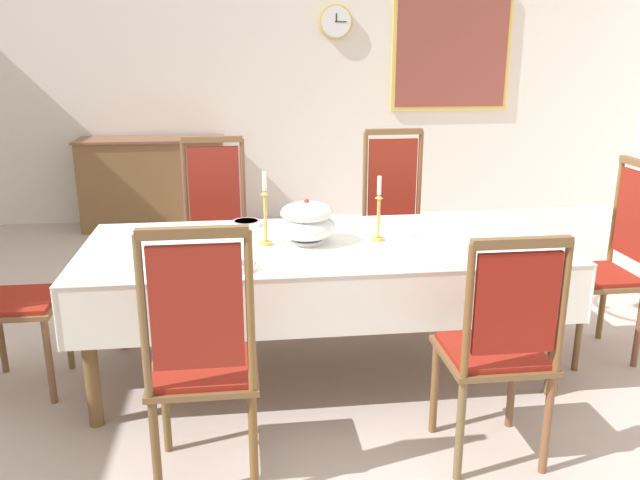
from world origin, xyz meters
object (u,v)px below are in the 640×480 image
at_px(candlestick_east, 379,215).
at_px(dining_table, 323,256).
at_px(mounted_clock, 336,22).
at_px(chair_head_west, 0,281).
at_px(sideboard, 154,183).
at_px(bowl_near_right, 241,266).
at_px(spoon_secondary, 219,268).
at_px(chair_south_a, 202,356).
at_px(bowl_near_left, 307,222).
at_px(spoon_primary, 289,224).
at_px(chair_north_a, 215,227).
at_px(bowl_far_left, 246,223).
at_px(soup_tureen, 307,222).
at_px(chair_head_east, 610,259).
at_px(chair_north_b, 395,220).
at_px(framed_painting, 452,53).
at_px(chair_south_b, 499,344).
at_px(candlestick_west, 265,215).

bearing_deg(candlestick_east, dining_table, 180.00).
xyz_separation_m(candlestick_east, mounted_clock, (0.29, 3.51, 1.12)).
relative_size(chair_head_west, sideboard, 0.85).
distance_m(bowl_near_right, spoon_secondary, 0.11).
height_order(chair_south_a, chair_head_west, chair_head_west).
distance_m(chair_south_a, bowl_near_left, 1.43).
relative_size(candlestick_east, spoon_primary, 1.99).
relative_size(chair_north_a, bowl_far_left, 7.09).
relative_size(candlestick_east, sideboard, 0.25).
relative_size(candlestick_east, bowl_far_left, 2.10).
bearing_deg(candlestick_east, soup_tureen, 180.00).
distance_m(chair_head_east, soup_tureen, 1.78).
bearing_deg(chair_north_b, chair_head_east, 137.84).
bearing_deg(framed_painting, chair_south_a, -118.52).
bearing_deg(mounted_clock, bowl_far_left, -107.61).
distance_m(chair_south_b, mounted_clock, 4.67).
distance_m(chair_south_a, framed_painting, 5.19).
bearing_deg(bowl_far_left, candlestick_west, -75.97).
bearing_deg(sideboard, chair_head_west, 83.35).
bearing_deg(chair_south_b, candlestick_east, 109.33).
bearing_deg(spoon_primary, mounted_clock, 71.62).
bearing_deg(spoon_secondary, spoon_primary, 69.07).
bearing_deg(mounted_clock, spoon_secondary, -106.27).
xyz_separation_m(dining_table, candlestick_east, (0.30, -0.00, 0.22)).
bearing_deg(dining_table, chair_head_west, -180.00).
bearing_deg(spoon_secondary, chair_head_east, 16.01).
bearing_deg(spoon_primary, sideboard, 106.61).
relative_size(chair_south_b, bowl_near_left, 7.53).
distance_m(chair_head_east, mounted_clock, 3.94).
xyz_separation_m(chair_south_a, chair_north_b, (1.23, 1.88, 0.03)).
distance_m(bowl_near_left, bowl_near_right, 0.86).
height_order(chair_south_a, chair_north_a, chair_north_a).
distance_m(bowl_near_left, framed_painting, 3.78).
bearing_deg(bowl_near_right, chair_north_a, 96.95).
xyz_separation_m(bowl_far_left, spoon_primary, (0.25, 0.00, -0.01)).
bearing_deg(chair_south_b, chair_south_a, -179.75).
height_order(dining_table, chair_south_b, chair_south_b).
xyz_separation_m(chair_head_east, bowl_near_right, (-2.11, -0.40, 0.18)).
relative_size(chair_head_east, soup_tureen, 3.71).
xyz_separation_m(soup_tureen, bowl_near_right, (-0.35, -0.40, -0.10)).
distance_m(chair_head_west, chair_head_east, 3.34).
xyz_separation_m(chair_south_b, chair_head_west, (-2.30, 0.93, 0.05)).
distance_m(chair_north_b, chair_head_west, 2.48).
height_order(chair_head_east, framed_painting, framed_painting).
relative_size(chair_north_a, spoon_secondary, 6.73).
xyz_separation_m(dining_table, sideboard, (-1.29, 3.26, -0.22)).
xyz_separation_m(chair_south_a, candlestick_east, (0.91, 0.94, 0.31)).
height_order(bowl_near_left, spoon_secondary, bowl_near_left).
distance_m(chair_south_a, bowl_far_left, 1.35).
height_order(chair_north_a, chair_north_b, chair_north_b).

